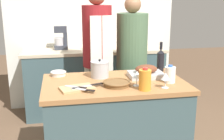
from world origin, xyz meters
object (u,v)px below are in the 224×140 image
Objects in this scene: wicker_basket at (117,83)px; person_cook_guest at (132,60)px; roasting_pan at (146,72)px; wine_glass_right at (166,77)px; stock_pot at (100,69)px; stand_mixer at (61,40)px; knife_bread at (77,87)px; condiment_bottle_tall at (87,45)px; knife_chef at (88,86)px; wine_glass_left at (137,75)px; mixing_bowl at (58,73)px; juice_jug at (145,80)px; condiment_bottle_short at (139,43)px; milk_jug at (170,75)px; wine_bottle_green at (160,60)px; cutting_board at (77,88)px; knife_paring at (84,90)px; person_cook_aproned at (97,55)px.

person_cook_guest is at bearing 67.58° from wicker_basket.
wine_glass_right is (0.06, -0.35, 0.05)m from roasting_pan.
stock_pot is 1.37m from stand_mixer.
roasting_pan is 1.83× the size of knife_bread.
condiment_bottle_tall reaches higher than knife_bread.
stand_mixer is (-0.20, 1.63, 0.16)m from knife_chef.
wine_glass_left is 1.76m from stand_mixer.
wicker_basket is 0.15× the size of person_cook_guest.
mixing_bowl is (-0.83, 0.21, -0.02)m from roasting_pan.
condiment_bottle_short is (0.40, 1.56, 0.05)m from juice_jug.
wicker_basket is at bearing 168.90° from wine_glass_left.
milk_jug is 0.53× the size of wine_bottle_green.
knife_paring is at bearing -58.38° from cutting_board.
condiment_bottle_tall is at bearing 84.70° from knife_chef.
wine_bottle_green reaches higher than mixing_bowl.
knife_chef is at bearing -60.46° from mixing_bowl.
juice_jug reaches higher than milk_jug.
roasting_pan reaches higher than wicker_basket.
knife_chef is 1.66m from condiment_bottle_short.
wicker_basket is 0.26m from juice_jug.
cutting_board is at bearing -153.51° from wine_bottle_green.
knife_bread is at bearing -118.97° from person_cook_aproned.
stock_pot is at bearing 65.25° from knife_chef.
wicker_basket is at bearing -74.51° from stand_mixer.
knife_paring is at bearing -170.96° from milk_jug.
stock_pot is 0.34m from knife_chef.
stock_pot reaches higher than wine_glass_right.
wine_bottle_green is 0.58m from wine_glass_left.
cutting_board is at bearing 179.69° from wine_glass_left.
stock_pot is 0.95× the size of condiment_bottle_short.
knife_paring is (-0.19, -0.41, -0.06)m from stock_pot.
wine_glass_right is 0.65m from knife_chef.
wicker_basket is 0.49m from milk_jug.
roasting_pan is 0.72m from cutting_board.
roasting_pan is 1.77× the size of juice_jug.
stand_mixer reaches higher than wine_glass_right.
condiment_bottle_short reaches higher than wine_glass_left.
person_cook_guest is (0.71, 0.93, 0.01)m from cutting_board.
wine_bottle_green reaches higher than condiment_bottle_tall.
roasting_pan is at bearing 27.96° from knife_paring.
mixing_bowl is 0.50m from knife_chef.
stock_pot is at bearing 125.01° from juice_jug.
roasting_pan is at bearing -81.85° from person_cook_guest.
milk_jug reaches higher than knife_paring.
condiment_bottle_tall is 0.09× the size of person_cook_guest.
stand_mixer reaches higher than stock_pot.
mixing_bowl reaches higher than wicker_basket.
knife_bread is 1.57m from condiment_bottle_tall.
person_cook_aproned is (-0.53, 0.91, 0.02)m from milk_jug.
roasting_pan is 2.52× the size of wine_glass_right.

